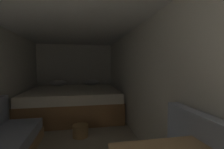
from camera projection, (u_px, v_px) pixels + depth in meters
ground_plane at (69, 146)px, 2.49m from camera, size 7.46×7.46×0.00m
wall_back at (75, 75)px, 5.14m from camera, size 2.44×0.05×1.96m
wall_right at (141, 83)px, 2.66m from camera, size 0.05×5.46×1.96m
ceiling_slab at (67, 18)px, 2.38m from camera, size 2.44×5.46×0.05m
bed at (74, 101)px, 4.13m from camera, size 2.22×2.00×0.84m
wicker_basket at (80, 131)px, 2.83m from camera, size 0.28×0.28×0.21m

